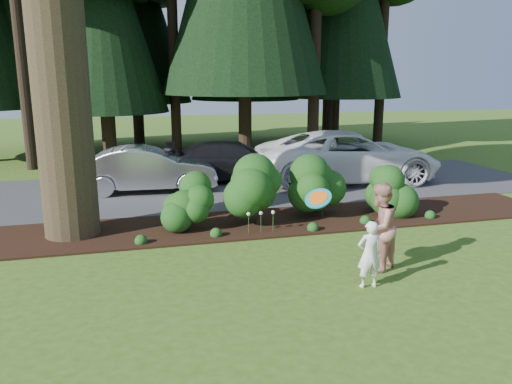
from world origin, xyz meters
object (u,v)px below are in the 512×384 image
at_px(adult, 379,227).
at_px(frisbee, 318,198).
at_px(car_silver_wagon, 148,169).
at_px(car_white_suv, 348,156).
at_px(car_dark_suv, 234,161).
at_px(child, 369,254).

bearing_deg(adult, frisbee, -19.85).
bearing_deg(frisbee, car_silver_wagon, 107.02).
xyz_separation_m(car_silver_wagon, car_white_suv, (6.89, -0.20, 0.17)).
relative_size(car_silver_wagon, adult, 2.55).
relative_size(car_silver_wagon, frisbee, 8.51).
height_order(car_silver_wagon, car_dark_suv, car_silver_wagon).
xyz_separation_m(child, adult, (0.55, 0.70, 0.25)).
xyz_separation_m(car_silver_wagon, adult, (3.96, -7.94, 0.11)).
bearing_deg(car_silver_wagon, car_dark_suv, -68.55).
relative_size(car_silver_wagon, child, 3.59).
bearing_deg(child, adult, -127.35).
bearing_deg(car_dark_suv, frisbee, -176.73).
xyz_separation_m(car_white_suv, car_dark_suv, (-3.83, 1.17, -0.19)).
bearing_deg(adult, child, 16.65).
relative_size(car_white_suv, adult, 3.75).
xyz_separation_m(car_dark_suv, adult, (0.90, -8.91, 0.13)).
xyz_separation_m(car_silver_wagon, child, (3.41, -8.64, -0.14)).
bearing_deg(frisbee, car_dark_suv, 86.84).
height_order(car_silver_wagon, adult, adult).
xyz_separation_m(car_dark_suv, child, (0.35, -9.61, -0.12)).
height_order(child, frisbee, frisbee).
distance_m(car_silver_wagon, child, 9.29).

